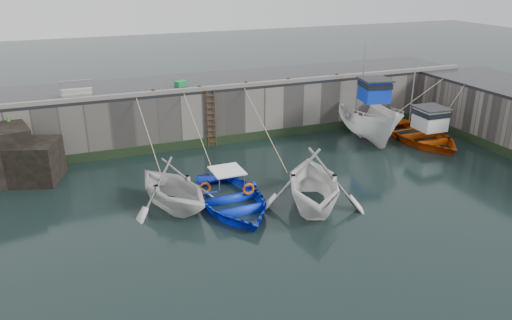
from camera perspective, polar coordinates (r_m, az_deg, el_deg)
name	(u,v)px	position (r m, az deg, el deg)	size (l,w,h in m)	color
ground	(331,217)	(20.51, 8.58, -6.43)	(120.00, 120.00, 0.00)	black
quay_back	(230,105)	(30.65, -2.93, 6.25)	(30.00, 5.00, 3.00)	slate
road_back	(230,80)	(30.28, -2.99, 9.14)	(30.00, 5.00, 0.16)	black
kerb_back	(244,85)	(28.07, -1.43, 8.56)	(30.00, 0.30, 0.20)	slate
algae_back	(245,137)	(28.72, -1.25, 2.62)	(30.00, 0.08, 0.50)	black
algae_right	(506,153)	(29.47, 26.70, 0.75)	(0.08, 15.00, 0.50)	black
ladder	(211,119)	(27.67, -5.13, 4.72)	(0.51, 0.08, 3.20)	#3F1E0F
boat_near_white	(174,206)	(21.42, -9.40, -5.22)	(3.97, 4.60, 2.42)	silver
boat_near_white_rope	(153,168)	(25.56, -11.69, -0.87)	(0.04, 4.95, 3.10)	tan
boat_near_blue	(232,206)	(21.17, -2.79, -5.26)	(3.95, 5.54, 1.15)	#0E2FD2
boat_near_blue_rope	(200,165)	(25.59, -6.47, -0.52)	(0.04, 5.72, 3.10)	tan
boat_near_blacktrim	(312,205)	(21.34, 6.43, -5.15)	(4.54, 5.26, 2.77)	silver
boat_near_blacktrim_rope	(262,160)	(26.01, 0.67, -0.01)	(0.04, 6.80, 3.10)	tan
boat_far_white	(368,119)	(29.96, 12.68, 4.64)	(3.87, 7.28, 5.67)	silver
boat_far_orange	(422,134)	(30.30, 18.41, 2.80)	(4.42, 6.05, 4.23)	#DE530B
fish_crate	(181,84)	(28.47, -8.60, 8.62)	(0.59, 0.44, 0.31)	#18843D
railing	(77,93)	(27.49, -19.79, 7.25)	(1.60, 1.05, 1.00)	#A5A8AD
bollard_a	(153,92)	(26.90, -11.64, 7.65)	(0.18, 0.18, 0.28)	#3F1E0F
bollard_b	(200,88)	(27.42, -6.47, 8.21)	(0.18, 0.18, 0.28)	#3F1E0F
bollard_c	(246,84)	(28.22, -1.12, 8.72)	(0.18, 0.18, 0.28)	#3F1E0F
bollard_d	(288,80)	(29.21, 3.72, 9.11)	(0.18, 0.18, 0.28)	#3F1E0F
bollard_e	(337,76)	(30.69, 9.21, 9.48)	(0.18, 0.18, 0.28)	#3F1E0F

